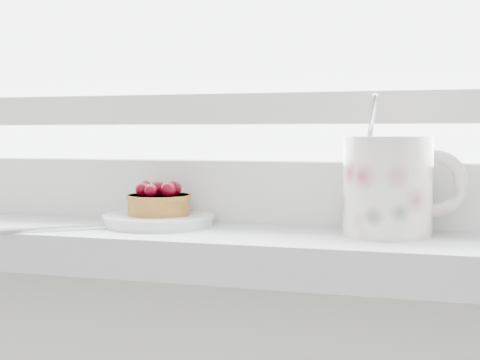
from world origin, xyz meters
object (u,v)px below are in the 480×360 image
at_px(floral_mug, 391,184).
at_px(fork, 102,227).
at_px(saucer, 159,220).
at_px(raspberry_tart, 159,200).

distance_m(floral_mug, fork, 0.31).
relative_size(saucer, fork, 0.68).
bearing_deg(raspberry_tart, saucer, 140.48).
distance_m(raspberry_tart, floral_mug, 0.25).
xyz_separation_m(saucer, raspberry_tart, (0.00, -0.00, 0.02)).
bearing_deg(raspberry_tart, floral_mug, -0.08).
bearing_deg(saucer, fork, -139.03).
distance_m(raspberry_tart, fork, 0.07).
relative_size(saucer, raspberry_tart, 1.73).
bearing_deg(floral_mug, saucer, 179.89).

